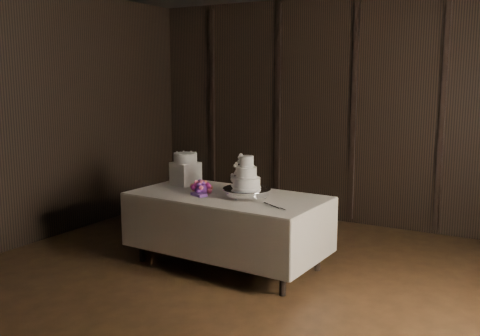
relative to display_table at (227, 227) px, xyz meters
name	(u,v)px	position (x,y,z in m)	size (l,w,h in m)	color
room	(210,137)	(0.58, -1.21, 1.08)	(6.08, 7.08, 3.08)	black
display_table	(227,227)	(0.00, 0.00, 0.00)	(2.04, 1.14, 0.76)	beige
cake_stand	(247,193)	(0.23, 0.00, 0.39)	(0.48, 0.48, 0.09)	silver
wedding_cake	(244,176)	(0.20, -0.02, 0.56)	(0.31, 0.27, 0.33)	white
bouquet	(201,188)	(-0.27, -0.07, 0.40)	(0.27, 0.37, 0.18)	#D64D68
box_pedestal	(186,173)	(-0.68, 0.23, 0.47)	(0.26, 0.26, 0.25)	white
small_cake	(185,158)	(-0.68, 0.23, 0.65)	(0.26, 0.26, 0.10)	white
cake_knife	(272,206)	(0.62, -0.22, 0.35)	(0.37, 0.02, 0.01)	silver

